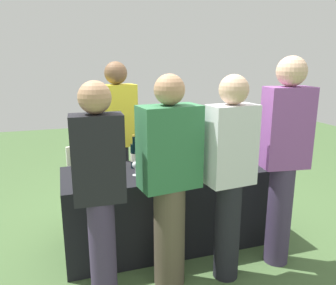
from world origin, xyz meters
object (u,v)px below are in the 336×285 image
guest_2 (230,172)px  wine_glass_5 (233,156)px  wine_bottle_1 (134,156)px  menu_board (94,179)px  wine_bottle_5 (199,152)px  ice_bucket (229,154)px  wine_glass_4 (214,156)px  wine_glass_0 (96,170)px  wine_glass_2 (145,163)px  wine_bottle_6 (211,147)px  wine_glass_3 (190,158)px  guest_1 (169,178)px  wine_bottle_0 (104,160)px  wine_bottle_4 (187,152)px  guest_0 (99,188)px  guest_3 (284,154)px  wine_bottle_7 (226,146)px  wine_glass_1 (135,166)px  wine_bottle_2 (144,154)px  wine_bottle_3 (171,151)px  server_pouring (118,137)px

guest_2 → wine_glass_5: bearing=53.6°
wine_bottle_1 → menu_board: (-0.32, 0.70, -0.45)m
wine_bottle_5 → ice_bucket: bearing=-15.3°
wine_glass_4 → wine_bottle_1: bearing=163.4°
wine_glass_0 → wine_glass_2: (0.43, 0.07, 0.00)m
wine_bottle_1 → wine_bottle_6: wine_bottle_6 is taller
wine_glass_2 → wine_glass_3: wine_glass_3 is taller
guest_1 → guest_2: bearing=-15.6°
wine_bottle_0 → wine_glass_3: wine_bottle_0 is taller
wine_bottle_0 → wine_bottle_4: 0.79m
guest_0 → guest_3: size_ratio=0.91×
wine_bottle_1 → wine_bottle_7: (0.97, 0.04, 0.01)m
wine_bottle_0 → wine_bottle_6: bearing=3.0°
wine_glass_1 → ice_bucket: size_ratio=0.54×
ice_bucket → wine_glass_3: bearing=-172.4°
wine_glass_2 → wine_glass_3: (0.42, -0.01, 0.01)m
wine_bottle_7 → wine_glass_4: size_ratio=2.25×
guest_2 → wine_glass_1: bearing=131.4°
guest_0 → wine_glass_0: bearing=89.0°
wine_bottle_2 → wine_glass_2: 0.24m
wine_bottle_5 → wine_glass_2: bearing=-167.9°
wine_glass_2 → guest_2: guest_2 is taller
wine_bottle_5 → guest_1: size_ratio=0.20×
wine_bottle_7 → ice_bucket: 0.19m
wine_glass_0 → ice_bucket: (1.27, 0.12, -0.01)m
wine_bottle_5 → guest_0: 1.24m
wine_bottle_0 → wine_glass_2: size_ratio=2.26×
wine_bottle_7 → wine_glass_1: bearing=-165.9°
wine_bottle_3 → wine_glass_5: size_ratio=2.38×
wine_bottle_1 → wine_glass_0: 0.45m
menu_board → guest_2: bearing=-70.5°
wine_bottle_6 → ice_bucket: (0.10, -0.19, -0.03)m
wine_glass_3 → wine_glass_5: 0.42m
wine_bottle_6 → wine_bottle_7: 0.17m
wine_bottle_7 → wine_glass_5: (-0.08, -0.29, -0.02)m
wine_bottle_1 → wine_glass_5: wine_bottle_1 is taller
ice_bucket → wine_bottle_2: bearing=166.5°
ice_bucket → guest_3: size_ratio=0.13×
wine_bottle_4 → menu_board: 1.18m
wine_bottle_3 → server_pouring: 0.62m
wine_bottle_1 → wine_glass_4: (0.71, -0.21, -0.01)m
guest_0 → wine_glass_1: bearing=59.0°
wine_bottle_0 → guest_2: bearing=-42.1°
wine_bottle_0 → guest_3: size_ratio=0.18×
wine_glass_1 → guest_3: bearing=-24.5°
wine_bottle_3 → wine_glass_3: (0.11, -0.23, -0.02)m
guest_0 → menu_board: guest_0 is taller
wine_glass_3 → wine_bottle_7: bearing=25.4°
wine_glass_5 → guest_0: guest_0 is taller
wine_bottle_1 → wine_bottle_4: (0.52, -0.01, -0.01)m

